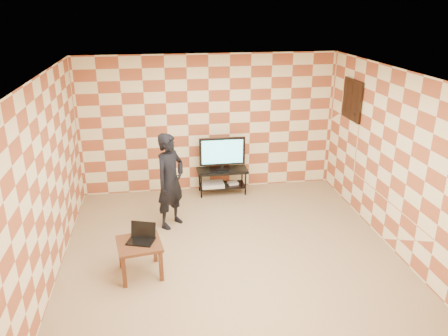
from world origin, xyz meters
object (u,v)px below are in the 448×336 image
Objects in this scene: side_table at (139,248)px; person at (170,181)px; tv at (222,152)px; tv_stand at (222,176)px.

person is at bearing 70.22° from side_table.
tv is at bearing 2.04° from person.
person is at bearing -131.60° from tv.
side_table is at bearing -121.09° from tv.
tv reaches higher than side_table.
side_table is 1.52m from person.
tv_stand is 0.61× the size of person.
side_table is (-1.55, -2.57, 0.05)m from tv_stand.
side_table is at bearing -156.14° from person.
person is (-1.05, -1.18, -0.05)m from tv.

